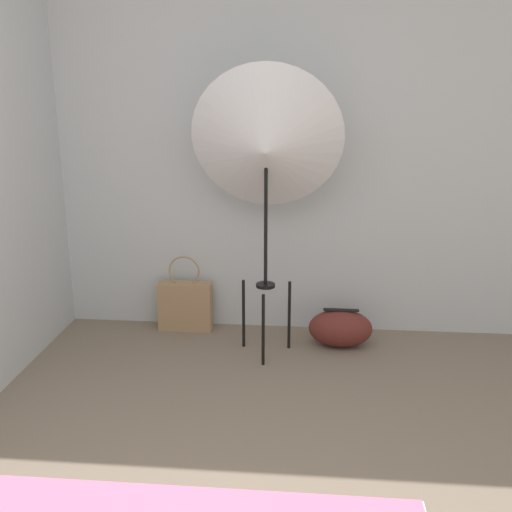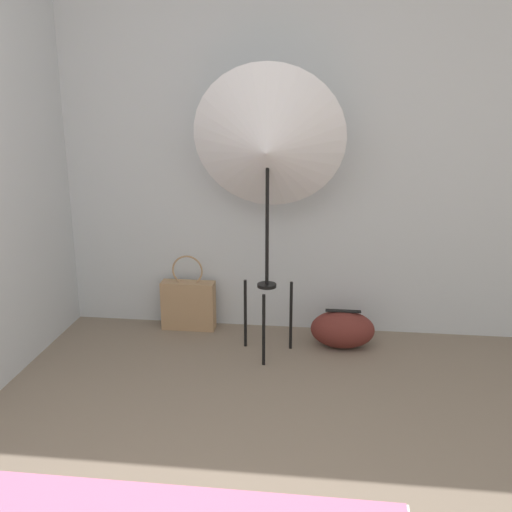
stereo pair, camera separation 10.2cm
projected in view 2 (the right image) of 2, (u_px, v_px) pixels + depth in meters
The scene contains 4 objects.
wall_back at pixel (243, 142), 3.99m from camera, with size 8.00×0.05×2.60m.
photo_umbrella at pixel (268, 147), 3.50m from camera, with size 0.93×0.51×1.80m.
tote_bag at pixel (188, 304), 4.21m from camera, with size 0.37×0.12×0.54m.
duffel_bag at pixel (342, 329), 3.92m from camera, with size 0.42×0.25×0.26m.
Camera 2 is at (0.58, -1.55, 1.67)m, focal length 42.00 mm.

